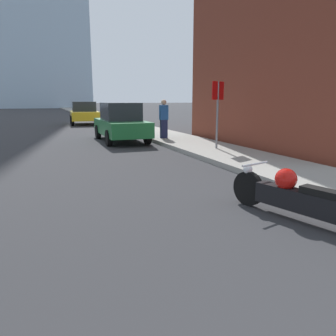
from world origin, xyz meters
name	(u,v)px	position (x,y,z in m)	size (l,w,h in m)	color
sidewalk	(91,115)	(4.83, 40.00, 0.07)	(2.29, 240.00, 0.15)	gray
motorcycle	(300,197)	(2.73, 4.85, 0.38)	(0.93, 2.58, 0.77)	black
parked_car_green	(121,122)	(2.53, 15.39, 0.82)	(1.84, 4.38, 1.67)	#1E6B33
parked_car_yellow	(84,113)	(2.37, 26.27, 0.84)	(2.19, 4.01, 1.66)	gold
stop_sign	(218,103)	(4.87, 11.09, 1.68)	(0.57, 0.26, 2.25)	slate
pedestrian	(164,119)	(4.27, 14.66, 1.00)	(0.36, 0.23, 1.66)	#1E2347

